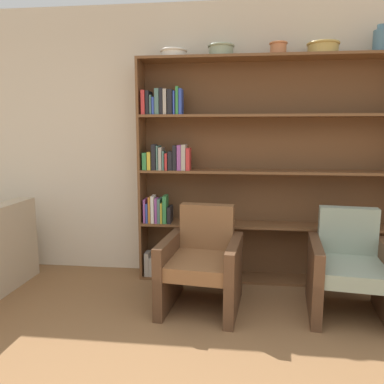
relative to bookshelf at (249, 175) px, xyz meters
The scene contains 9 objects.
wall_back 0.45m from the bookshelf, 151.82° to the left, with size 12.00×0.06×2.75m.
bookshelf is the anchor object (origin of this frame).
bowl_slate 1.38m from the bookshelf, behind, with size 0.26×0.26×0.08m.
bowl_brass 1.22m from the bookshelf, behind, with size 0.25×0.25×0.11m.
bowl_copper 1.21m from the bookshelf, ahead, with size 0.17×0.17×0.12m.
bowl_stoneware 1.34m from the bookshelf, ahead, with size 0.30×0.30×0.11m.
vase_tall 1.68m from the bookshelf, ahead, with size 0.13×0.13×0.25m.
armchair_leather 1.05m from the bookshelf, 120.78° to the right, with size 0.71×0.75×0.85m.
armchair_cushioned 1.27m from the bookshelf, 39.56° to the right, with size 0.72×0.75×0.85m.
Camera 1 is at (0.16, -1.23, 1.49)m, focal length 35.00 mm.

